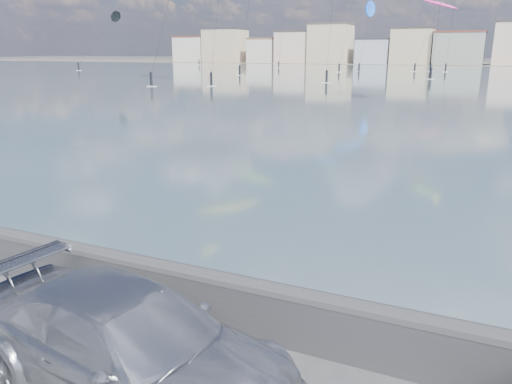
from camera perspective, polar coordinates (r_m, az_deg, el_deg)
bay_water at (r=96.02m, az=22.25°, el=11.88°), size 500.00×177.00×0.00m
far_shore_strip at (r=204.39m, az=23.96°, el=13.22°), size 500.00×60.00×0.00m
seawall at (r=9.45m, az=-8.99°, el=-10.77°), size 400.00×0.36×1.08m
far_buildings at (r=190.31m, az=24.46°, el=14.89°), size 240.79×13.26×14.60m
car_silver at (r=7.60m, az=-14.29°, el=-16.52°), size 5.63×2.89×1.56m
kitesurfer_0 at (r=140.08m, az=-15.80°, el=18.65°), size 7.67×15.75×14.98m
kitesurfer_3 at (r=132.28m, az=20.27°, el=19.37°), size 8.57×9.55×16.84m
kitesurfer_12 at (r=130.44m, az=12.90°, el=19.67°), size 4.22×12.69×17.08m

